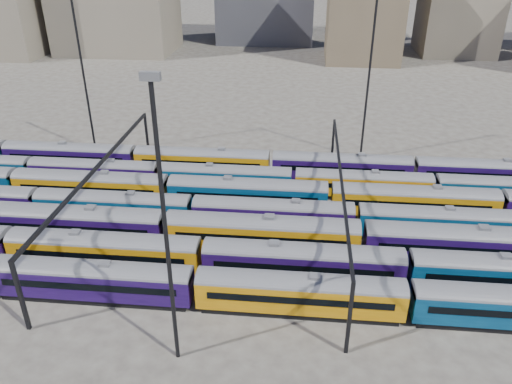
# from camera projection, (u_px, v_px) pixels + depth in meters

# --- Properties ---
(ground) EXTENTS (500.00, 500.00, 0.00)m
(ground) POSITION_uv_depth(u_px,v_px,m) (257.00, 229.00, 63.62)
(ground) COLOR #413C37
(ground) RESTS_ON ground
(rake_0) EXTENTS (124.86, 3.04, 5.13)m
(rake_0) POSITION_uv_depth(u_px,v_px,m) (409.00, 297.00, 47.75)
(rake_0) COLOR black
(rake_0) RESTS_ON ground
(rake_1) EXTENTS (152.09, 3.18, 5.36)m
(rake_1) POSITION_uv_depth(u_px,v_px,m) (303.00, 259.00, 53.00)
(rake_1) COLOR black
(rake_1) RESTS_ON ground
(rake_2) EXTENTS (137.22, 3.34, 5.65)m
(rake_2) POSITION_uv_depth(u_px,v_px,m) (165.00, 226.00, 58.76)
(rake_2) COLOR black
(rake_2) RESTS_ON ground
(rake_3) EXTENTS (122.93, 3.00, 5.05)m
(rake_3) POSITION_uv_depth(u_px,v_px,m) (192.00, 208.00, 63.12)
(rake_3) COLOR black
(rake_3) RESTS_ON ground
(rake_4) EXTENTS (130.40, 3.18, 5.36)m
(rake_4) POSITION_uv_depth(u_px,v_px,m) (168.00, 187.00, 67.83)
(rake_4) COLOR black
(rake_4) RESTS_ON ground
(rake_5) EXTENTS (116.84, 2.85, 4.79)m
(rake_5) POSITION_uv_depth(u_px,v_px,m) (293.00, 179.00, 70.89)
(rake_5) COLOR black
(rake_5) RESTS_ON ground
(rake_6) EXTENTS (126.34, 3.08, 5.19)m
(rake_6) POSITION_uv_depth(u_px,v_px,m) (271.00, 162.00, 75.50)
(rake_6) COLOR black
(rake_6) RESTS_ON ground
(gantry_1) EXTENTS (0.35, 40.35, 8.03)m
(gantry_1) POSITION_uv_depth(u_px,v_px,m) (98.00, 175.00, 62.22)
(gantry_1) COLOR black
(gantry_1) RESTS_ON ground
(gantry_2) EXTENTS (0.35, 40.35, 8.03)m
(gantry_2) POSITION_uv_depth(u_px,v_px,m) (340.00, 185.00, 59.58)
(gantry_2) COLOR black
(gantry_2) RESTS_ON ground
(mast_1) EXTENTS (1.40, 0.50, 25.60)m
(mast_1) POSITION_uv_depth(u_px,v_px,m) (83.00, 71.00, 79.11)
(mast_1) COLOR black
(mast_1) RESTS_ON ground
(mast_2) EXTENTS (1.40, 0.50, 25.60)m
(mast_2) POSITION_uv_depth(u_px,v_px,m) (165.00, 223.00, 38.18)
(mast_2) COLOR black
(mast_2) RESTS_ON ground
(mast_3) EXTENTS (1.40, 0.50, 25.60)m
(mast_3) POSITION_uv_depth(u_px,v_px,m) (369.00, 75.00, 76.92)
(mast_3) COLOR black
(mast_3) RESTS_ON ground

